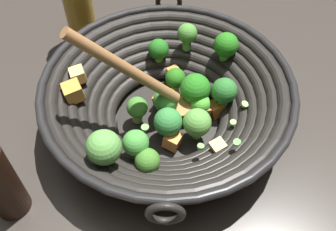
% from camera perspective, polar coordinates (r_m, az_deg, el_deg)
% --- Properties ---
extents(ground_plane, '(4.00, 4.00, 0.00)m').
position_cam_1_polar(ground_plane, '(0.72, -0.07, -0.90)').
color(ground_plane, '#332D28').
extents(wok, '(0.43, 0.44, 0.24)m').
position_cam_1_polar(wok, '(0.67, -0.04, 2.48)').
color(wok, black).
rests_on(wok, ground).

